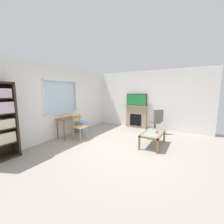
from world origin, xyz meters
TOP-DOWN VIEW (x-y plane):
  - ground at (0.00, 0.00)m, footprint 6.53×6.09m
  - wall_back_with_window at (0.00, 2.55)m, footprint 5.53×0.15m
  - wall_right at (2.82, 0.00)m, footprint 0.12×5.29m
  - desk_under_window at (0.03, 2.20)m, footprint 0.90×0.44m
  - wooden_chair at (0.03, 1.68)m, footprint 0.42×0.40m
  - plastic_drawer_unit at (0.76, 2.25)m, footprint 0.35×0.40m
  - fireplace at (2.67, 0.49)m, footprint 0.26×1.10m
  - tv at (2.65, 0.49)m, footprint 0.06×0.98m
  - office_chair at (2.15, -0.57)m, footprint 0.63×0.60m
  - coffee_table at (0.71, -0.79)m, footprint 1.09×0.58m
  - sippy_cup at (0.70, -0.92)m, footprint 0.07×0.07m

SIDE VIEW (x-z plane):
  - ground at x=0.00m, z-range -0.02..0.00m
  - plastic_drawer_unit at x=0.76m, z-range 0.00..0.46m
  - coffee_table at x=0.71m, z-range 0.15..0.58m
  - wooden_chair at x=0.03m, z-range 0.01..0.91m
  - sippy_cup at x=0.70m, z-range 0.43..0.52m
  - fireplace at x=2.67m, z-range 0.00..1.06m
  - office_chair at x=2.15m, z-range 0.05..1.05m
  - desk_under_window at x=0.03m, z-range 0.24..0.98m
  - wall_back_with_window at x=0.00m, z-range -0.02..2.64m
  - wall_right at x=2.82m, z-range 0.00..2.66m
  - tv at x=2.65m, z-range 1.06..1.61m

